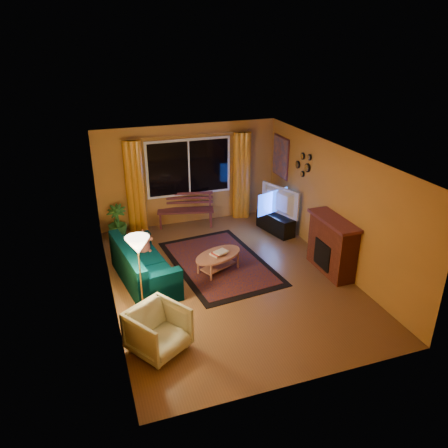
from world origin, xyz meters
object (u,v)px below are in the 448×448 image
object	(u,v)px
sofa	(144,264)
floor_lamp	(141,277)
bench	(186,218)
coffee_table	(218,263)
tv_console	(275,223)
armchair	(158,328)

from	to	relation	value
sofa	floor_lamp	xyz separation A→B (m)	(-0.21, -1.09, 0.35)
bench	floor_lamp	bearing A→B (deg)	-101.74
sofa	coffee_table	world-z (taller)	sofa
sofa	tv_console	distance (m)	3.64
coffee_table	armchair	bearing A→B (deg)	-129.03
floor_lamp	coffee_table	xyz separation A→B (m)	(1.69, 0.99, -0.55)
bench	tv_console	world-z (taller)	tv_console
coffee_table	tv_console	bearing A→B (deg)	35.80
bench	floor_lamp	size ratio (longest dim) A/B	0.93
floor_lamp	tv_console	xyz separation A→B (m)	(3.62, 2.38, -0.52)
floor_lamp	armchair	bearing A→B (deg)	-85.38
sofa	armchair	xyz separation A→B (m)	(-0.13, -2.08, 0.01)
armchair	tv_console	world-z (taller)	armchair
bench	coffee_table	distance (m)	2.43
armchair	sofa	bearing A→B (deg)	53.74
floor_lamp	tv_console	world-z (taller)	floor_lamp
armchair	bench	bearing A→B (deg)	38.06
sofa	floor_lamp	bearing A→B (deg)	-109.92
coffee_table	bench	bearing A→B (deg)	91.39
sofa	floor_lamp	distance (m)	1.16
bench	sofa	size ratio (longest dim) A/B	0.71
coffee_table	tv_console	size ratio (longest dim) A/B	1.00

